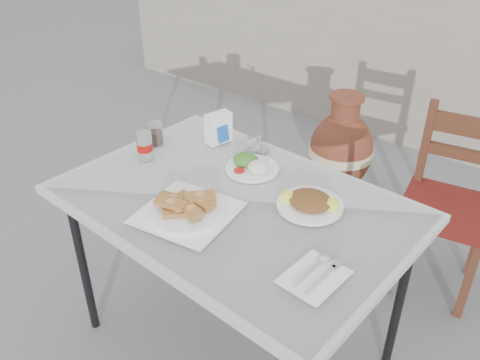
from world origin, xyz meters
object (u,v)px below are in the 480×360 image
Objects in this scene: salad_rice_plate at (252,165)px; condiment_caddy at (256,146)px; chair at (448,202)px; terracotta_urn at (341,151)px; pide_plate at (187,206)px; salad_chopped_plate at (310,202)px; soda_can at (145,146)px; cola_glass at (156,135)px; cafe_table at (234,211)px; napkin_holder at (218,128)px.

condiment_caddy is at bearing 119.56° from salad_rice_plate.
chair reaches higher than terracotta_urn.
terracotta_urn is at bearing 95.74° from pide_plate.
salad_rice_plate is at bearing 165.43° from salad_chopped_plate.
soda_can is 1.23× the size of cola_glass.
soda_can reaches higher than cafe_table.
soda_can is 0.13× the size of chair.
soda_can is at bearing -100.84° from terracotta_urn.
pide_plate is 1.32m from chair.
chair is at bearing 41.61° from condiment_caddy.
cola_glass reaches higher than salad_rice_plate.
salad_chopped_plate is 0.27× the size of chair.
salad_rice_plate is 0.47m from cola_glass.
cafe_table is at bearing -13.86° from cola_glass.
cafe_table is 1.47× the size of chair.
condiment_caddy is at bearing 113.87° from cafe_table.
condiment_caddy is (0.32, 0.34, -0.04)m from soda_can.
chair is (0.61, 0.75, -0.33)m from salad_rice_plate.
cola_glass reaches higher than terracotta_urn.
soda_can is 0.14m from cola_glass.
salad_chopped_plate is 0.73m from soda_can.
salad_rice_plate is 2.03× the size of condiment_caddy.
pide_plate reaches higher than cafe_table.
napkin_holder is at bearing 136.81° from cafe_table.
napkin_holder is at bearing -95.90° from terracotta_urn.
soda_can is (-0.40, -0.20, 0.04)m from salad_rice_plate.
soda_can is 0.87× the size of napkin_holder.
soda_can reaches higher than salad_rice_plate.
condiment_caddy is (0.18, 0.04, -0.05)m from napkin_holder.
napkin_holder is at bearing 63.69° from soda_can.
pide_plate is 3.03× the size of soda_can.
cola_glass is 0.70× the size of napkin_holder.
soda_can is at bearing -63.02° from cola_glass.
cola_glass is at bearing -124.86° from napkin_holder.
cola_glass is 0.14× the size of terracotta_urn.
pide_plate reaches higher than terracotta_urn.
salad_chopped_plate is at bearing -0.54° from cola_glass.
soda_can reaches higher than cola_glass.
napkin_holder is (0.15, 0.30, 0.01)m from soda_can.
cola_glass is 0.90× the size of condiment_caddy.
salad_rice_plate is 1.23m from terracotta_urn.
salad_rice_plate is (-0.08, 0.21, 0.07)m from cafe_table.
napkin_holder is (-0.33, 0.31, 0.12)m from cafe_table.
salad_chopped_plate is 0.79m from cola_glass.
chair is at bearing 71.12° from salad_chopped_plate.
salad_chopped_plate is at bearing -68.74° from terracotta_urn.
chair is (0.60, 1.13, -0.34)m from pide_plate.
condiment_caddy is (0.39, 0.22, -0.02)m from cola_glass.
cafe_table is at bearing -1.61° from soda_can.
salad_chopped_plate reaches higher than cafe_table.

